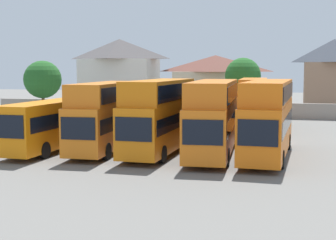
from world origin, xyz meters
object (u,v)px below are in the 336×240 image
tree_behind_wall (43,80)px  bus_6 (142,106)px  bus_2 (106,113)px  bus_7 (184,107)px  bus_9 (254,101)px  bus_5 (268,114)px  bus_1 (56,122)px  house_terrace_left (120,73)px  bus_4 (213,113)px  house_terrace_centre (215,82)px  house_terrace_right (333,75)px  bus_8 (225,108)px  tree_left_of_lot (243,76)px  bus_3 (159,112)px

tree_behind_wall → bus_6: bearing=-25.0°
bus_2 → tree_behind_wall: size_ratio=1.53×
bus_7 → bus_9: bearing=89.5°
bus_5 → bus_1: bearing=-86.0°
house_terrace_left → bus_4: bearing=-61.7°
bus_7 → house_terrace_centre: (0.07, 19.69, 1.91)m
house_terrace_left → bus_1: bearing=-77.6°
bus_9 → house_terrace_centre: (-6.67, 19.78, 1.12)m
house_terrace_right → bus_6: bearing=-135.3°
bus_6 → bus_8: (8.39, -0.03, -0.07)m
house_terrace_right → tree_behind_wall: 36.68m
bus_6 → tree_behind_wall: size_ratio=1.82×
bus_2 → bus_9: bearing=148.1°
tree_left_of_lot → bus_3: bearing=-95.7°
bus_7 → tree_left_of_lot: bearing=160.6°
bus_5 → bus_2: bearing=-85.7°
bus_6 → bus_9: (11.18, -0.31, 0.71)m
bus_8 → house_terrace_centre: (-3.88, 19.50, 1.90)m
bus_4 → bus_6: size_ratio=1.00×
bus_5 → tree_behind_wall: size_ratio=1.78×
bus_5 → bus_8: 16.36m
bus_8 → house_terrace_centre: size_ratio=1.08×
bus_5 → bus_6: size_ratio=0.98×
house_terrace_right → bus_4: bearing=-106.0°
bus_3 → bus_2: bearing=-88.4°
bus_3 → house_terrace_centre: (-1.60, 35.45, 1.01)m
house_terrace_left → tree_left_of_lot: size_ratio=1.52×
bus_1 → bus_4: size_ratio=0.99×
bus_4 → bus_7: bearing=-164.5°
house_terrace_centre → bus_3: bearing=-87.4°
bus_4 → tree_behind_wall: bearing=-136.1°
bus_4 → house_terrace_centre: 35.50m
bus_3 → bus_5: bearing=94.6°
bus_5 → house_terrace_centre: house_terrace_centre is taller
bus_9 → tree_behind_wall: tree_behind_wall is taller
bus_9 → bus_4: bearing=-8.1°
bus_4 → bus_8: bus_4 is taller
bus_5 → house_terrace_right: bearing=171.9°
bus_1 → bus_9: (12.66, 15.71, 0.70)m
house_terrace_centre → tree_behind_wall: house_terrace_centre is taller
bus_4 → tree_behind_wall: tree_behind_wall is taller
bus_7 → house_terrace_centre: size_ratio=0.98×
house_terrace_left → bus_3: bearing=-66.6°
tree_behind_wall → tree_left_of_lot: bearing=13.2°
bus_4 → house_terrace_left: size_ratio=1.14×
bus_5 → bus_7: size_ratio=1.09×
tree_left_of_lot → tree_behind_wall: bearing=-166.8°
bus_2 → bus_4: size_ratio=0.84×
bus_9 → tree_behind_wall: bearing=-108.1°
bus_4 → house_terrace_centre: size_ratio=1.09×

